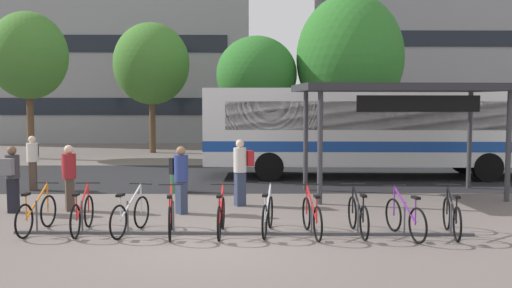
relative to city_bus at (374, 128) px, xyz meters
The scene contains 27 objects.
ground 10.80m from the city_bus, 119.82° to the right, with size 200.00×200.00×0.00m, color #6B605B.
bus_lane_asphalt 5.58m from the city_bus, behind, with size 80.00×7.20×0.01m, color #232326.
city_bus is the anchor object (origin of this frame).
bike_rack 9.92m from the city_bus, 118.27° to the right, with size 9.49×0.37×0.70m.
parked_bicycle_orange_0 12.33m from the city_bus, 136.88° to the right, with size 0.52×1.72×0.99m.
parked_bicycle_red_1 11.67m from the city_bus, 133.53° to the right, with size 0.52×1.72×0.99m.
parked_bicycle_silver_2 11.07m from the city_bus, 129.29° to the right, with size 0.63×1.68×0.99m.
parked_bicycle_red_3 10.68m from the city_bus, 125.17° to the right, with size 0.52×1.72×0.99m.
parked_bicycle_red_4 10.09m from the city_bus, 120.47° to the right, with size 0.52×1.72×0.99m.
parked_bicycle_silver_5 9.56m from the city_bus, 115.75° to the right, with size 0.52×1.71×0.99m.
parked_bicycle_red_6 9.36m from the city_bus, 110.27° to the right, with size 0.52×1.72×0.99m.
parked_bicycle_black_7 8.99m from the city_bus, 104.61° to the right, with size 0.52×1.72×0.99m.
parked_bicycle_purple_8 9.04m from the city_bus, 98.58° to the right, with size 0.56×1.70×0.99m.
parked_bicycle_black_9 8.85m from the city_bus, 92.27° to the right, with size 0.52×1.71×0.99m.
transit_shelter 4.18m from the city_bus, 91.33° to the right, with size 6.20×3.48×3.23m.
commuter_red_pack_0 10.89m from the city_bus, 146.14° to the right, with size 0.51×0.60×1.66m.
commuter_black_pack_1 11.57m from the city_bus, 165.55° to the right, with size 0.41×0.57×1.69m.
commuter_red_pack_2 7.23m from the city_bus, 130.91° to the right, with size 0.60×0.52×1.75m.
commuter_grey_pack_3 12.14m from the city_bus, 148.53° to the right, with size 0.36×0.53×1.65m.
commuter_black_pack_4 8.96m from the city_bus, 133.79° to the right, with size 0.57×0.60×1.66m.
trash_bin 7.53m from the city_bus, 153.06° to the right, with size 0.55×0.55×1.03m.
street_tree_0 7.34m from the city_bus, 87.49° to the left, with size 5.11×5.11×7.85m.
street_tree_1 16.56m from the city_bus, 156.69° to the left, with size 3.64×3.64×6.94m.
street_tree_2 8.25m from the city_bus, 121.61° to the left, with size 3.87×3.87×5.86m.
street_tree_3 13.82m from the city_bus, 135.79° to the left, with size 3.98×3.98×6.86m.
building_left_wing 28.34m from the city_bus, 125.07° to the left, with size 21.93×13.08×20.00m.
building_right_wing 28.37m from the city_bus, 59.72° to the left, with size 25.80×10.94×17.58m.
Camera 1 is at (0.84, -10.50, 2.76)m, focal length 38.49 mm.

